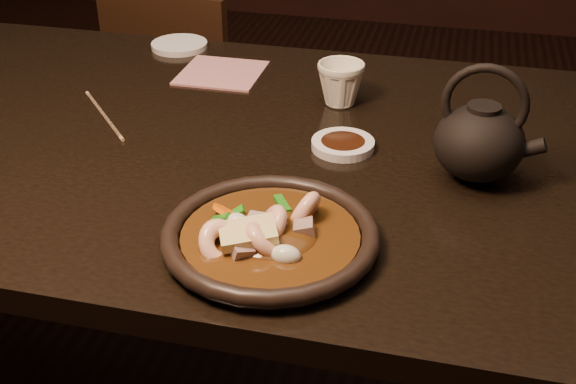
% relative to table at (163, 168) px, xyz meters
% --- Properties ---
extents(table, '(1.60, 0.90, 0.75)m').
position_rel_table_xyz_m(table, '(0.00, 0.00, 0.00)').
color(table, black).
rests_on(table, floor).
extents(chair, '(0.44, 0.44, 0.81)m').
position_rel_table_xyz_m(chair, '(-0.23, 0.71, -0.23)').
color(chair, black).
rests_on(chair, floor).
extents(plate, '(0.29, 0.29, 0.03)m').
position_rel_table_xyz_m(plate, '(0.28, -0.29, 0.09)').
color(plate, black).
rests_on(plate, table).
extents(stirfry, '(0.16, 0.17, 0.06)m').
position_rel_table_xyz_m(stirfry, '(0.27, -0.29, 0.10)').
color(stirfry, '#3D210B').
rests_on(stirfry, plate).
extents(soy_dish, '(0.10, 0.10, 0.01)m').
position_rel_table_xyz_m(soy_dish, '(0.32, 0.01, 0.08)').
color(soy_dish, silver).
rests_on(soy_dish, table).
extents(saucer_right, '(0.12, 0.12, 0.01)m').
position_rel_table_xyz_m(saucer_right, '(-0.11, 0.39, 0.08)').
color(saucer_right, silver).
rests_on(saucer_right, table).
extents(tea_cup, '(0.10, 0.10, 0.09)m').
position_rel_table_xyz_m(tea_cup, '(0.28, 0.18, 0.12)').
color(tea_cup, white).
rests_on(tea_cup, table).
extents(chopsticks, '(0.15, 0.17, 0.01)m').
position_rel_table_xyz_m(chopsticks, '(-0.11, 0.02, 0.08)').
color(chopsticks, '#9F815B').
rests_on(chopsticks, table).
extents(napkin, '(0.16, 0.16, 0.00)m').
position_rel_table_xyz_m(napkin, '(0.02, 0.27, 0.08)').
color(napkin, '#B4706F').
rests_on(napkin, table).
extents(teapot, '(0.16, 0.13, 0.18)m').
position_rel_table_xyz_m(teapot, '(0.53, -0.04, 0.14)').
color(teapot, black).
rests_on(teapot, table).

